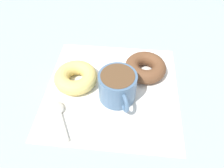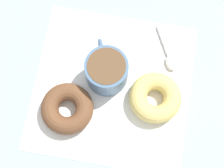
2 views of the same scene
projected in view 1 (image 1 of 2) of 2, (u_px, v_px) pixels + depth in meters
ground_plane at (115, 92)px, 58.56cm from camera, size 120.00×120.00×2.00cm
napkin at (112, 89)px, 57.67cm from camera, size 34.85×34.85×0.30cm
coffee_cup at (118, 86)px, 53.04cm from camera, size 9.33×11.83×7.54cm
donut_near_cup at (76, 77)px, 57.65cm from camera, size 11.43×11.43×3.92cm
donut_far at (145, 67)px, 60.20cm from camera, size 11.38×11.38×3.87cm
spoon at (60, 112)px, 52.32cm from camera, size 6.55×10.67×0.90cm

